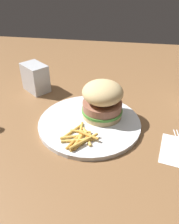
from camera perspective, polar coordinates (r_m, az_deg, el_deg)
ground_plane at (r=0.62m, az=-1.41°, el=-3.39°), size 1.60×1.60×0.00m
plate at (r=0.62m, az=0.00°, el=-2.76°), size 0.28×0.28×0.01m
sandwich at (r=0.61m, az=3.31°, el=3.19°), size 0.11×0.11×0.10m
fries_pile at (r=0.56m, az=-2.43°, el=-6.41°), size 0.11×0.10×0.01m
napkin_dispenser at (r=0.80m, az=-13.60°, el=8.47°), size 0.10×0.11×0.09m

